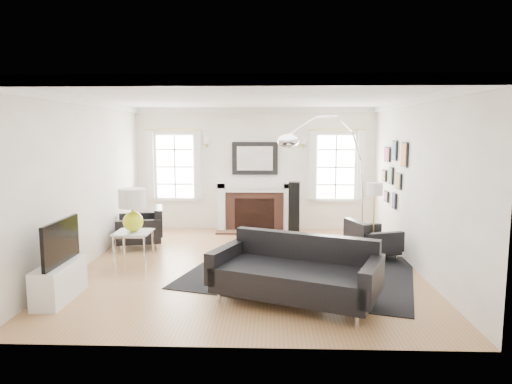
{
  "coord_description": "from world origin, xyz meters",
  "views": [
    {
      "loc": [
        0.39,
        -7.5,
        2.23
      ],
      "look_at": [
        0.12,
        0.3,
        1.22
      ],
      "focal_mm": 32.0,
      "sensor_mm": 36.0,
      "label": 1
    }
  ],
  "objects_px": {
    "fireplace": "(255,207)",
    "armchair_right": "(370,241)",
    "coffee_table": "(300,246)",
    "sofa": "(296,274)",
    "armchair_left": "(143,229)",
    "arc_floor_lamp": "(328,177)",
    "gourd_lamp": "(133,207)"
  },
  "relations": [
    {
      "from": "arc_floor_lamp",
      "to": "fireplace",
      "type": "bearing_deg",
      "value": 126.05
    },
    {
      "from": "armchair_right",
      "to": "coffee_table",
      "type": "xyz_separation_m",
      "value": [
        -1.28,
        -0.61,
        0.05
      ]
    },
    {
      "from": "armchair_left",
      "to": "coffee_table",
      "type": "height_order",
      "value": "armchair_left"
    },
    {
      "from": "armchair_left",
      "to": "armchair_right",
      "type": "xyz_separation_m",
      "value": [
        4.28,
        -0.68,
        -0.04
      ]
    },
    {
      "from": "gourd_lamp",
      "to": "arc_floor_lamp",
      "type": "bearing_deg",
      "value": 18.74
    },
    {
      "from": "fireplace",
      "to": "armchair_right",
      "type": "distance_m",
      "value": 3.14
    },
    {
      "from": "gourd_lamp",
      "to": "arc_floor_lamp",
      "type": "relative_size",
      "value": 0.27
    },
    {
      "from": "fireplace",
      "to": "armchair_left",
      "type": "height_order",
      "value": "fireplace"
    },
    {
      "from": "fireplace",
      "to": "coffee_table",
      "type": "distance_m",
      "value": 3.02
    },
    {
      "from": "fireplace",
      "to": "armchair_right",
      "type": "height_order",
      "value": "fireplace"
    },
    {
      "from": "armchair_right",
      "to": "coffee_table",
      "type": "height_order",
      "value": "armchair_right"
    },
    {
      "from": "fireplace",
      "to": "sofa",
      "type": "relative_size",
      "value": 0.72
    },
    {
      "from": "coffee_table",
      "to": "arc_floor_lamp",
      "type": "height_order",
      "value": "arc_floor_lamp"
    },
    {
      "from": "sofa",
      "to": "arc_floor_lamp",
      "type": "relative_size",
      "value": 0.89
    },
    {
      "from": "sofa",
      "to": "arc_floor_lamp",
      "type": "distance_m",
      "value": 2.79
    },
    {
      "from": "sofa",
      "to": "armchair_left",
      "type": "xyz_separation_m",
      "value": [
        -2.86,
        2.85,
        -0.03
      ]
    },
    {
      "from": "coffee_table",
      "to": "gourd_lamp",
      "type": "distance_m",
      "value": 2.82
    },
    {
      "from": "armchair_right",
      "to": "gourd_lamp",
      "type": "xyz_separation_m",
      "value": [
        -4.01,
        -0.8,
        0.72
      ]
    },
    {
      "from": "sofa",
      "to": "coffee_table",
      "type": "bearing_deg",
      "value": 84.81
    },
    {
      "from": "fireplace",
      "to": "arc_floor_lamp",
      "type": "height_order",
      "value": "arc_floor_lamp"
    },
    {
      "from": "armchair_left",
      "to": "gourd_lamp",
      "type": "bearing_deg",
      "value": -79.63
    },
    {
      "from": "armchair_left",
      "to": "gourd_lamp",
      "type": "height_order",
      "value": "gourd_lamp"
    },
    {
      "from": "fireplace",
      "to": "gourd_lamp",
      "type": "xyz_separation_m",
      "value": [
        -1.87,
        -3.08,
        0.49
      ]
    },
    {
      "from": "fireplace",
      "to": "armchair_right",
      "type": "relative_size",
      "value": 1.65
    },
    {
      "from": "fireplace",
      "to": "armchair_right",
      "type": "bearing_deg",
      "value": -46.75
    },
    {
      "from": "sofa",
      "to": "coffee_table",
      "type": "height_order",
      "value": "sofa"
    },
    {
      "from": "armchair_left",
      "to": "coffee_table",
      "type": "bearing_deg",
      "value": -23.34
    },
    {
      "from": "arc_floor_lamp",
      "to": "sofa",
      "type": "bearing_deg",
      "value": -105.88
    },
    {
      "from": "armchair_left",
      "to": "gourd_lamp",
      "type": "relative_size",
      "value": 1.59
    },
    {
      "from": "arc_floor_lamp",
      "to": "armchair_left",
      "type": "bearing_deg",
      "value": 174.18
    },
    {
      "from": "armchair_right",
      "to": "sofa",
      "type": "bearing_deg",
      "value": -123.37
    },
    {
      "from": "sofa",
      "to": "armchair_right",
      "type": "distance_m",
      "value": 2.59
    }
  ]
}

